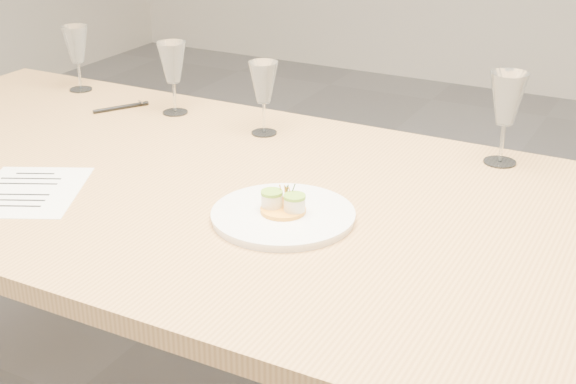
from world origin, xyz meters
The scene contains 8 objects.
dining_table centered at (0.00, 0.00, 0.68)m, with size 2.40×1.00×0.75m.
dinner_plate centered at (0.05, -0.08, 0.76)m, with size 0.28×0.28×0.07m.
recipe_sheet centered at (-0.48, -0.22, 0.75)m, with size 0.30×0.33×0.00m.
ballpoint_pen centered at (-0.66, 0.31, 0.76)m, with size 0.09×0.14×0.01m.
wine_glass_0 centered at (-0.88, 0.40, 0.88)m, with size 0.08×0.08×0.19m.
wine_glass_1 centered at (-0.51, 0.35, 0.88)m, with size 0.08×0.08×0.19m.
wine_glass_2 centered at (-0.22, 0.32, 0.88)m, with size 0.07×0.07×0.18m.
wine_glass_3 centered at (0.35, 0.41, 0.90)m, with size 0.08×0.08×0.21m.
Camera 1 is at (0.72, -1.31, 1.43)m, focal length 50.00 mm.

